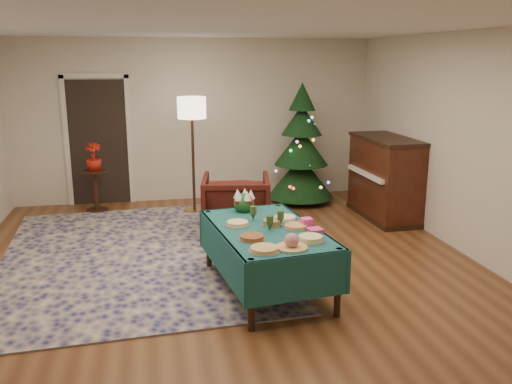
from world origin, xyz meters
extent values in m
plane|color=#593319|center=(0.00, 0.00, 0.00)|extent=(7.00, 7.00, 0.00)
plane|color=white|center=(0.00, 0.00, 2.70)|extent=(7.00, 7.00, 0.00)
plane|color=beige|center=(0.00, 3.50, 1.35)|extent=(6.00, 0.00, 6.00)
plane|color=beige|center=(0.00, -3.50, 1.35)|extent=(6.00, 0.00, 6.00)
plane|color=beige|center=(3.00, 0.00, 1.35)|extent=(0.00, 7.00, 7.00)
cube|color=black|center=(-1.60, 3.48, 1.02)|extent=(0.92, 0.02, 2.04)
cube|color=silver|center=(-2.10, 3.48, 1.05)|extent=(0.08, 0.04, 2.14)
cube|color=silver|center=(-1.10, 3.48, 1.05)|extent=(0.08, 0.04, 2.14)
cube|color=silver|center=(-1.60, 3.48, 2.10)|extent=(1.08, 0.04, 0.08)
cube|color=#14174D|center=(-0.98, 0.82, 0.01)|extent=(3.45, 4.39, 0.02)
cylinder|color=black|center=(0.03, -1.33, 0.34)|extent=(0.06, 0.06, 0.68)
cylinder|color=black|center=(-0.17, 0.24, 0.34)|extent=(0.06, 0.06, 0.68)
cylinder|color=black|center=(0.88, -1.22, 0.34)|extent=(0.06, 0.06, 0.68)
cylinder|color=black|center=(0.68, 0.34, 0.34)|extent=(0.06, 0.06, 0.68)
cube|color=#15464C|center=(0.35, -0.49, 0.66)|extent=(1.20, 1.83, 0.04)
cube|color=#15464C|center=(0.25, 0.35, 0.47)|extent=(1.02, 0.16, 0.43)
cube|color=#15464C|center=(0.46, -1.33, 0.47)|extent=(1.02, 0.16, 0.43)
cube|color=#15464C|center=(0.84, -0.43, 0.47)|extent=(0.25, 1.74, 0.43)
cube|color=#15464C|center=(-0.13, -0.55, 0.47)|extent=(0.25, 1.74, 0.43)
cylinder|color=silver|center=(0.18, -1.16, 0.68)|extent=(0.30, 0.30, 0.01)
cylinder|color=tan|center=(0.18, -1.16, 0.71)|extent=(0.25, 0.25, 0.03)
cylinder|color=silver|center=(0.45, -1.14, 0.68)|extent=(0.30, 0.30, 0.01)
sphere|color=#CC727A|center=(0.45, -1.14, 0.76)|extent=(0.14, 0.14, 0.14)
cylinder|color=silver|center=(0.67, -0.98, 0.68)|extent=(0.27, 0.27, 0.01)
cylinder|color=#D8D172|center=(0.67, -0.98, 0.71)|extent=(0.23, 0.23, 0.05)
cylinder|color=silver|center=(0.14, -0.83, 0.68)|extent=(0.27, 0.27, 0.01)
cylinder|color=brown|center=(0.14, -0.83, 0.71)|extent=(0.23, 0.23, 0.04)
cylinder|color=silver|center=(0.65, -0.55, 0.68)|extent=(0.27, 0.27, 0.01)
cylinder|color=#B2844C|center=(0.65, -0.55, 0.70)|extent=(0.23, 0.23, 0.03)
cylinder|color=silver|center=(0.07, -0.35, 0.68)|extent=(0.26, 0.26, 0.01)
cylinder|color=#D8BF7F|center=(0.07, -0.35, 0.71)|extent=(0.22, 0.22, 0.04)
cylinder|color=silver|center=(0.42, -0.43, 0.68)|extent=(0.22, 0.22, 0.01)
cylinder|color=maroon|center=(0.42, -0.43, 0.72)|extent=(0.19, 0.19, 0.05)
cylinder|color=silver|center=(0.61, -0.24, 0.68)|extent=(0.27, 0.27, 0.01)
cylinder|color=#F2EACC|center=(0.61, -0.24, 0.70)|extent=(0.23, 0.23, 0.03)
cone|color=#2D471E|center=(0.27, -0.20, 0.72)|extent=(0.06, 0.06, 0.08)
cylinder|color=#2D471E|center=(0.27, -0.20, 0.80)|extent=(0.07, 0.07, 0.08)
cone|color=#2D471E|center=(0.51, -0.44, 0.72)|extent=(0.06, 0.06, 0.08)
cylinder|color=#2D471E|center=(0.51, -0.44, 0.80)|extent=(0.07, 0.07, 0.08)
cone|color=#2D471E|center=(0.36, -0.59, 0.72)|extent=(0.06, 0.06, 0.08)
cylinder|color=#2D471E|center=(0.36, -0.59, 0.80)|extent=(0.07, 0.07, 0.08)
cube|color=#D63B79|center=(0.80, -0.71, 0.70)|extent=(0.15, 0.15, 0.04)
cube|color=#F24385|center=(0.77, -0.52, 0.72)|extent=(0.12, 0.12, 0.09)
sphere|color=#1E4C1E|center=(0.24, 0.18, 0.77)|extent=(0.24, 0.24, 0.24)
cone|color=white|center=(0.32, 0.18, 0.88)|extent=(0.09, 0.09, 0.11)
cone|color=white|center=(0.26, 0.26, 0.88)|extent=(0.09, 0.09, 0.11)
cone|color=white|center=(0.17, 0.23, 0.88)|extent=(0.09, 0.09, 0.11)
cone|color=white|center=(0.17, 0.13, 0.88)|extent=(0.09, 0.09, 0.11)
cone|color=white|center=(0.26, 0.10, 0.88)|extent=(0.09, 0.09, 0.11)
sphere|color=#B20C0F|center=(0.32, 0.24, 0.81)|extent=(0.06, 0.06, 0.06)
sphere|color=#B20C0F|center=(0.18, 0.26, 0.81)|extent=(0.06, 0.06, 0.06)
sphere|color=#B20C0F|center=(0.15, 0.12, 0.81)|extent=(0.06, 0.06, 0.06)
sphere|color=#B20C0F|center=(0.29, 0.10, 0.81)|extent=(0.06, 0.06, 0.06)
imported|color=#3F130D|center=(0.34, 1.40, 0.46)|extent=(1.02, 0.98, 0.92)
cylinder|color=#A57F3F|center=(-0.13, 2.67, 0.02)|extent=(0.31, 0.31, 0.03)
cylinder|color=black|center=(-0.13, 2.67, 0.82)|extent=(0.04, 0.04, 1.64)
cylinder|color=#FFEABF|center=(-0.13, 2.67, 1.64)|extent=(0.44, 0.44, 0.33)
cylinder|color=black|center=(-1.65, 2.98, 0.02)|extent=(0.33, 0.33, 0.04)
cylinder|color=black|center=(-1.65, 2.98, 0.33)|extent=(0.07, 0.07, 0.61)
cylinder|color=black|center=(-1.65, 2.98, 0.65)|extent=(0.37, 0.37, 0.03)
imported|color=#B51B0C|center=(-1.65, 2.98, 0.79)|extent=(0.24, 0.43, 0.24)
cylinder|color=black|center=(1.69, 2.90, 0.08)|extent=(0.12, 0.12, 0.16)
cone|color=black|center=(1.69, 2.90, 0.45)|extent=(1.27, 1.27, 0.70)
cone|color=black|center=(1.69, 2.90, 0.95)|extent=(1.04, 1.04, 0.60)
cone|color=black|center=(1.69, 2.90, 1.39)|extent=(0.78, 0.78, 0.50)
cone|color=black|center=(1.69, 2.90, 1.77)|extent=(0.51, 0.51, 0.45)
cube|color=black|center=(2.68, 1.78, 0.04)|extent=(0.65, 1.43, 0.08)
cube|color=black|center=(2.68, 1.78, 0.62)|extent=(0.63, 1.41, 1.15)
cube|color=black|center=(2.68, 1.78, 1.21)|extent=(0.68, 1.45, 0.05)
cube|color=white|center=(2.38, 1.77, 0.69)|extent=(0.15, 1.19, 0.06)
camera|label=1|loc=(-0.79, -5.66, 2.37)|focal=38.00mm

